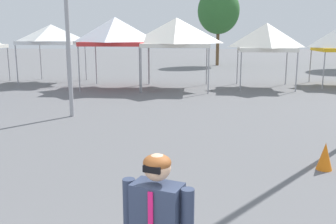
{
  "coord_description": "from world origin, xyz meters",
  "views": [
    {
      "loc": [
        0.54,
        -1.65,
        2.74
      ],
      "look_at": [
        0.14,
        5.28,
        1.3
      ],
      "focal_mm": 40.28,
      "sensor_mm": 36.0,
      "label": 1
    }
  ],
  "objects_px": {
    "canopy_tent_behind_left": "(266,37)",
    "traffic_cone_lot_center": "(325,156)",
    "canopy_tent_center": "(115,31)",
    "canopy_tent_behind_right": "(51,34)",
    "tree_behind_tents_center": "(219,11)",
    "canopy_tent_right_of_center": "(176,32)"
  },
  "relations": [
    {
      "from": "canopy_tent_behind_left",
      "to": "traffic_cone_lot_center",
      "type": "xyz_separation_m",
      "value": [
        -1.1,
        -12.27,
        -2.3
      ]
    },
    {
      "from": "canopy_tent_center",
      "to": "canopy_tent_behind_right",
      "type": "bearing_deg",
      "value": 154.14
    },
    {
      "from": "canopy_tent_center",
      "to": "traffic_cone_lot_center",
      "type": "xyz_separation_m",
      "value": [
        6.57,
        -11.72,
        -2.58
      ]
    },
    {
      "from": "tree_behind_tents_center",
      "to": "canopy_tent_center",
      "type": "bearing_deg",
      "value": -113.0
    },
    {
      "from": "canopy_tent_center",
      "to": "tree_behind_tents_center",
      "type": "height_order",
      "value": "tree_behind_tents_center"
    },
    {
      "from": "canopy_tent_behind_right",
      "to": "canopy_tent_center",
      "type": "height_order",
      "value": "canopy_tent_center"
    },
    {
      "from": "canopy_tent_right_of_center",
      "to": "canopy_tent_behind_left",
      "type": "xyz_separation_m",
      "value": [
        4.57,
        0.59,
        -0.23
      ]
    },
    {
      "from": "canopy_tent_behind_right",
      "to": "canopy_tent_right_of_center",
      "type": "height_order",
      "value": "canopy_tent_right_of_center"
    },
    {
      "from": "traffic_cone_lot_center",
      "to": "canopy_tent_behind_left",
      "type": "bearing_deg",
      "value": 84.85
    },
    {
      "from": "canopy_tent_right_of_center",
      "to": "tree_behind_tents_center",
      "type": "relative_size",
      "value": 0.53
    },
    {
      "from": "canopy_tent_center",
      "to": "traffic_cone_lot_center",
      "type": "relative_size",
      "value": 6.24
    },
    {
      "from": "canopy_tent_behind_left",
      "to": "tree_behind_tents_center",
      "type": "xyz_separation_m",
      "value": [
        -1.45,
        14.14,
        2.12
      ]
    },
    {
      "from": "canopy_tent_center",
      "to": "canopy_tent_right_of_center",
      "type": "distance_m",
      "value": 3.11
    },
    {
      "from": "canopy_tent_behind_right",
      "to": "canopy_tent_behind_left",
      "type": "distance_m",
      "value": 11.78
    },
    {
      "from": "canopy_tent_center",
      "to": "canopy_tent_behind_left",
      "type": "height_order",
      "value": "canopy_tent_center"
    },
    {
      "from": "canopy_tent_right_of_center",
      "to": "traffic_cone_lot_center",
      "type": "bearing_deg",
      "value": -73.46
    },
    {
      "from": "canopy_tent_center",
      "to": "canopy_tent_right_of_center",
      "type": "xyz_separation_m",
      "value": [
        3.11,
        -0.05,
        -0.05
      ]
    },
    {
      "from": "canopy_tent_right_of_center",
      "to": "canopy_tent_behind_left",
      "type": "relative_size",
      "value": 1.07
    },
    {
      "from": "canopy_tent_behind_right",
      "to": "tree_behind_tents_center",
      "type": "bearing_deg",
      "value": 51.19
    },
    {
      "from": "canopy_tent_behind_right",
      "to": "canopy_tent_right_of_center",
      "type": "bearing_deg",
      "value": -15.64
    },
    {
      "from": "tree_behind_tents_center",
      "to": "traffic_cone_lot_center",
      "type": "height_order",
      "value": "tree_behind_tents_center"
    },
    {
      "from": "canopy_tent_behind_left",
      "to": "tree_behind_tents_center",
      "type": "relative_size",
      "value": 0.49
    }
  ]
}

